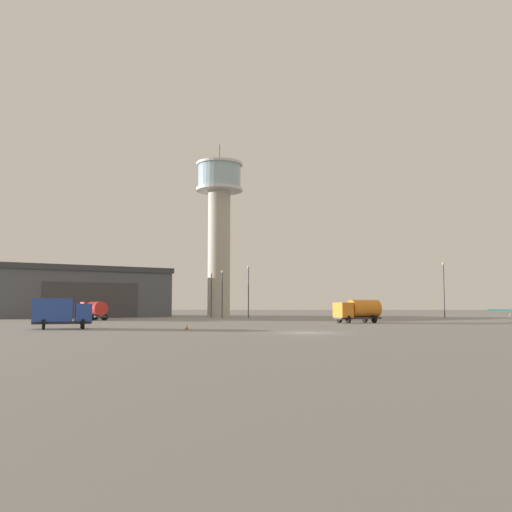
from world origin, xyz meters
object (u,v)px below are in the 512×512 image
(light_post_centre, at_px, (251,287))
(light_post_north, at_px, (447,285))
(control_tower, at_px, (222,217))
(truck_box_blue, at_px, (63,312))
(truck_fuel_tanker_orange, at_px, (361,310))
(light_post_east, at_px, (225,290))
(traffic_cone_near_left, at_px, (190,326))
(truck_fuel_tanker_red, at_px, (97,310))
(light_post_west, at_px, (214,291))

(light_post_centre, bearing_deg, light_post_north, 5.00)
(control_tower, relative_size, light_post_north, 3.57)
(light_post_north, xyz_separation_m, light_post_centre, (-35.39, -3.10, -0.41))
(control_tower, distance_m, truck_box_blue, 62.00)
(truck_fuel_tanker_orange, bearing_deg, light_post_east, -74.61)
(light_post_centre, height_order, traffic_cone_near_left, light_post_centre)
(truck_fuel_tanker_red, relative_size, light_post_north, 0.61)
(light_post_west, bearing_deg, truck_fuel_tanker_orange, -50.95)
(truck_box_blue, relative_size, truck_fuel_tanker_orange, 0.94)
(light_post_east, distance_m, light_post_centre, 5.10)
(truck_box_blue, bearing_deg, control_tower, 58.12)
(control_tower, relative_size, traffic_cone_near_left, 62.51)
(light_post_north, height_order, traffic_cone_near_left, light_post_north)
(light_post_west, bearing_deg, light_post_north, 0.89)
(light_post_centre, bearing_deg, truck_fuel_tanker_red, -151.80)
(truck_fuel_tanker_red, bearing_deg, control_tower, -67.84)
(truck_fuel_tanker_orange, height_order, light_post_east, light_post_east)
(light_post_north, bearing_deg, truck_box_blue, -139.72)
(truck_fuel_tanker_red, bearing_deg, light_post_west, -84.73)
(light_post_east, height_order, traffic_cone_near_left, light_post_east)
(traffic_cone_near_left, bearing_deg, truck_box_blue, 176.23)
(truck_fuel_tanker_orange, xyz_separation_m, light_post_west, (-21.50, 26.51, 3.17))
(truck_box_blue, bearing_deg, truck_fuel_tanker_orange, 8.53)
(control_tower, xyz_separation_m, light_post_east, (1.55, -13.84, -15.23))
(truck_fuel_tanker_orange, bearing_deg, truck_fuel_tanker_red, -38.34)
(truck_fuel_tanker_orange, distance_m, light_post_east, 32.66)
(truck_fuel_tanker_red, xyz_separation_m, light_post_north, (58.77, 15.63, 4.22))
(truck_box_blue, height_order, light_post_east, light_post_east)
(control_tower, xyz_separation_m, truck_box_blue, (-11.79, -57.95, -18.63))
(truck_fuel_tanker_orange, bearing_deg, light_post_north, -148.70)
(truck_fuel_tanker_orange, distance_m, light_post_north, 34.35)
(control_tower, height_order, light_post_centre, control_tower)
(light_post_centre, bearing_deg, light_post_west, 160.03)
(traffic_cone_near_left, bearing_deg, light_post_east, 89.13)
(truck_box_blue, xyz_separation_m, light_post_centre, (18.06, 42.21, 3.78))
(truck_fuel_tanker_orange, xyz_separation_m, light_post_centre, (-14.79, 24.07, 3.76))
(light_post_east, bearing_deg, control_tower, 96.40)
(traffic_cone_near_left, bearing_deg, control_tower, 90.85)
(control_tower, xyz_separation_m, light_post_north, (41.66, -12.65, -14.44))
(control_tower, distance_m, light_post_west, 20.38)
(light_post_west, height_order, traffic_cone_near_left, light_post_west)
(light_post_east, xyz_separation_m, light_post_centre, (4.72, -1.90, 0.38))
(truck_fuel_tanker_orange, height_order, traffic_cone_near_left, truck_fuel_tanker_orange)
(truck_box_blue, bearing_deg, light_post_north, 19.90)
(light_post_west, xyz_separation_m, light_post_centre, (6.71, -2.44, 0.59))
(truck_fuel_tanker_orange, distance_m, light_post_centre, 28.50)
(truck_fuel_tanker_orange, bearing_deg, light_post_centre, -79.95)
(truck_fuel_tanker_red, distance_m, truck_box_blue, 30.14)
(truck_fuel_tanker_red, distance_m, light_post_east, 23.84)
(truck_fuel_tanker_red, xyz_separation_m, truck_box_blue, (5.32, -29.67, 0.03))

